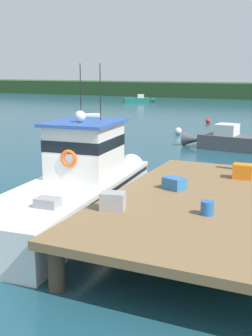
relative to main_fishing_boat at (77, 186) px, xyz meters
The scene contains 13 objects.
ground_plane 1.04m from the main_fishing_boat, 125.63° to the right, with size 200.00×200.00×0.00m, color #1E4C5B.
dock 4.65m from the main_fishing_boat, ahead, with size 6.00×9.00×1.20m.
main_fishing_boat is the anchor object (origin of this frame).
crate_stack_near_edge 3.14m from the main_fishing_boat, ahead, with size 0.60×0.44×0.35m, color #3370B2.
crate_single_far 3.19m from the main_fishing_boat, 42.92° to the right, with size 0.60×0.44×0.44m, color #9E9EA3.
crate_single_by_cleat 5.29m from the main_fishing_boat, 27.05° to the left, with size 0.60×0.44×0.47m, color orange.
bait_bucket 4.84m from the main_fishing_boat, 19.03° to the right, with size 0.32×0.32×0.34m, color #2866B2.
moored_boat_near_channel 18.29m from the main_fishing_boat, 117.09° to the left, with size 4.17×5.14×1.41m.
moored_boat_outer_mooring 14.14m from the main_fishing_boat, 81.15° to the left, with size 5.98×2.07×1.50m.
moored_boat_mid_harbor 49.32m from the main_fishing_boat, 110.66° to the left, with size 4.13×2.90×1.09m.
mooring_buoy_outer 18.71m from the main_fishing_boat, 98.03° to the left, with size 0.51×0.51×0.51m, color silver.
mooring_buoy_channel_marker 24.99m from the main_fishing_boat, 123.38° to the left, with size 0.45×0.45×0.45m, color #EA5B19.
mooring_buoy_spare_mooring 26.09m from the main_fishing_boat, 95.10° to the left, with size 0.42×0.42×0.42m, color red.
Camera 1 is at (7.10, -11.29, 4.63)m, focal length 46.86 mm.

